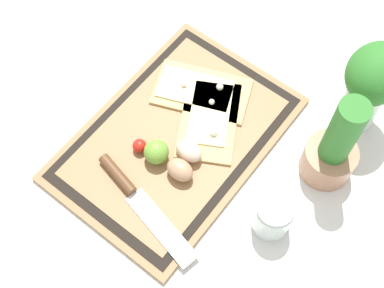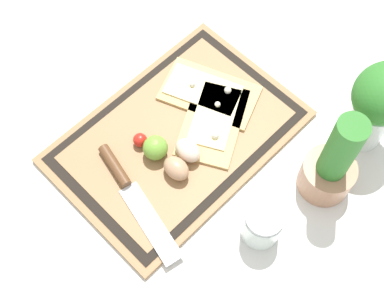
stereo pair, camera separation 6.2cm
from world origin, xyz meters
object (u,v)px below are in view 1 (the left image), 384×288
object	(u,v)px
knife	(131,190)
cherry_tomato_red	(140,146)
pizza_slice_far	(209,119)
herb_pot	(333,150)
lime	(156,152)
sauce_jar	(272,217)
egg_brown	(180,170)
egg_pink	(189,151)
pizza_slice_near	(201,91)
herb_glass	(372,83)

from	to	relation	value
knife	cherry_tomato_red	world-z (taller)	cherry_tomato_red
pizza_slice_far	herb_pot	bearing A→B (deg)	103.59
pizza_slice_far	lime	distance (m)	0.14
knife	sauce_jar	distance (m)	0.28
egg_brown	egg_pink	size ratio (longest dim) A/B	1.00
egg_pink	lime	size ratio (longest dim) A/B	1.13
pizza_slice_far	sauce_jar	world-z (taller)	sauce_jar
pizza_slice_near	lime	xyz separation A→B (m)	(0.18, 0.03, 0.02)
pizza_slice_far	egg_brown	world-z (taller)	egg_brown
pizza_slice_near	pizza_slice_far	bearing A→B (deg)	52.37
knife	cherry_tomato_red	xyz separation A→B (m)	(-0.08, -0.05, 0.01)
knife	cherry_tomato_red	bearing A→B (deg)	-150.36
pizza_slice_near	egg_brown	world-z (taller)	egg_brown
cherry_tomato_red	herb_glass	world-z (taller)	herb_glass
pizza_slice_near	pizza_slice_far	size ratio (longest dim) A/B	1.03
knife	herb_glass	bearing A→B (deg)	148.92
egg_brown	cherry_tomato_red	size ratio (longest dim) A/B	1.99
pizza_slice_near	egg_pink	size ratio (longest dim) A/B	4.02
knife	egg_pink	distance (m)	0.14
pizza_slice_near	lime	bearing A→B (deg)	8.15
herb_pot	pizza_slice_near	bearing A→B (deg)	-86.91
herb_glass	cherry_tomato_red	bearing A→B (deg)	-41.46
egg_brown	cherry_tomato_red	bearing A→B (deg)	-86.45
pizza_slice_near	egg_brown	distance (m)	0.20
pizza_slice_near	egg_brown	xyz separation A→B (m)	(0.18, 0.09, 0.02)
knife	sauce_jar	bearing A→B (deg)	115.52
pizza_slice_far	sauce_jar	bearing A→B (deg)	65.18
pizza_slice_far	egg_pink	bearing A→B (deg)	10.71
lime	sauce_jar	bearing A→B (deg)	96.64
pizza_slice_near	lime	distance (m)	0.19
egg_brown	pizza_slice_far	bearing A→B (deg)	-167.89
lime	sauce_jar	distance (m)	0.27
egg_brown	herb_pot	xyz separation A→B (m)	(-0.20, 0.22, 0.05)
knife	lime	bearing A→B (deg)	-175.13
herb_glass	lime	bearing A→B (deg)	-38.10
egg_brown	herb_glass	size ratio (longest dim) A/B	0.27
knife	cherry_tomato_red	distance (m)	0.10
herb_pot	sauce_jar	size ratio (longest dim) A/B	2.69
cherry_tomato_red	sauce_jar	world-z (taller)	sauce_jar
pizza_slice_near	herb_pot	xyz separation A→B (m)	(-0.02, 0.31, 0.06)
sauce_jar	herb_glass	size ratio (longest dim) A/B	0.41
egg_pink	sauce_jar	xyz separation A→B (m)	(0.01, 0.21, 0.00)
pizza_slice_far	lime	bearing A→B (deg)	-12.93
pizza_slice_near	cherry_tomato_red	bearing A→B (deg)	-4.32
egg_brown	herb_pot	distance (m)	0.30
egg_pink	sauce_jar	bearing A→B (deg)	86.39
pizza_slice_far	egg_brown	bearing A→B (deg)	12.11
sauce_jar	pizza_slice_far	bearing A→B (deg)	-114.82
pizza_slice_far	egg_brown	distance (m)	0.14
pizza_slice_far	sauce_jar	size ratio (longest dim) A/B	2.52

